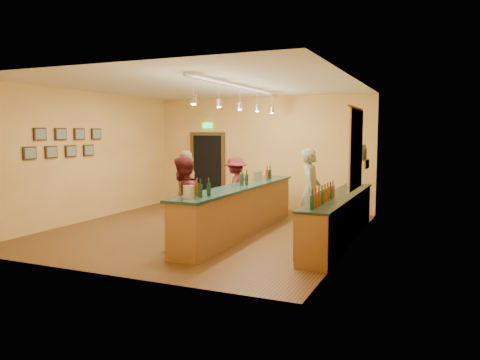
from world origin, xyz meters
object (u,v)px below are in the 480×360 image
at_px(customer_c, 236,188).
at_px(bar_stool, 319,209).
at_px(back_counter, 339,217).
at_px(bartender, 311,190).
at_px(customer_b, 187,194).
at_px(tasting_bar, 240,206).
at_px(customer_a, 183,202).

xyz_separation_m(customer_c, bar_stool, (2.45, -1.11, -0.23)).
xyz_separation_m(back_counter, bar_stool, (-0.52, 0.44, 0.07)).
bearing_deg(bartender, bar_stool, -147.50).
bearing_deg(bartender, customer_b, 115.39).
relative_size(tasting_bar, customer_c, 3.25).
height_order(back_counter, tasting_bar, tasting_bar).
height_order(customer_b, customer_c, customer_b).
height_order(tasting_bar, customer_b, customer_b).
bearing_deg(back_counter, customer_c, 152.35).
height_order(bartender, bar_stool, bartender).
relative_size(bartender, customer_c, 1.17).
distance_m(back_counter, bar_stool, 0.69).
xyz_separation_m(tasting_bar, customer_b, (-0.93, -0.66, 0.30)).
height_order(customer_c, bar_stool, customer_c).
height_order(bartender, customer_a, bartender).
xyz_separation_m(tasting_bar, customer_a, (-0.55, -1.46, 0.26)).
xyz_separation_m(tasting_bar, customer_c, (-0.87, 1.74, 0.18)).
relative_size(customer_b, bar_stool, 2.60).
xyz_separation_m(customer_a, customer_b, (-0.38, 0.80, 0.04)).
height_order(customer_b, bar_stool, customer_b).
bearing_deg(customer_b, bar_stool, 96.53).
bearing_deg(customer_a, bartender, 132.96).
distance_m(bartender, customer_c, 2.33).
distance_m(tasting_bar, bartender, 1.63).
relative_size(customer_a, customer_c, 1.11).
bearing_deg(bar_stool, tasting_bar, -158.43).
relative_size(back_counter, bar_stool, 6.51).
relative_size(tasting_bar, customer_b, 2.81).
xyz_separation_m(bartender, customer_c, (-2.18, 0.82, -0.13)).
relative_size(customer_a, customer_b, 0.96).
distance_m(tasting_bar, customer_c, 1.95).
distance_m(customer_a, customer_b, 0.89).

